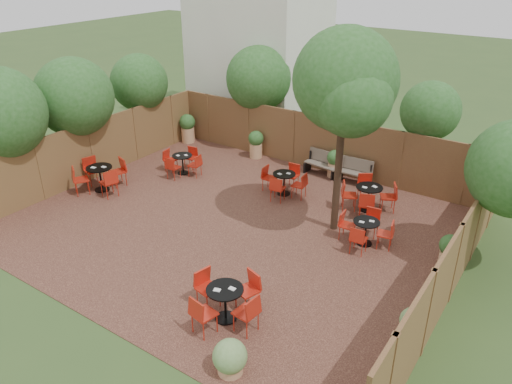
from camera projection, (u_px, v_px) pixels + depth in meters
The scene contains 13 objects.
ground at pixel (234, 226), 14.33m from camera, with size 80.00×80.00×0.00m, color #354F23.
courtyard_paving at pixel (234, 226), 14.33m from camera, with size 12.00×10.00×0.02m, color #331B14.
fence_back at pixel (318, 143), 17.60m from camera, with size 12.00×0.08×2.00m, color brown.
fence_left at pixel (92, 151), 16.91m from camera, with size 0.08×10.00×2.00m, color brown.
fence_right at pixel (454, 264), 10.87m from camera, with size 0.08×10.00×2.00m, color brown.
neighbour_building at pixel (259, 33), 20.77m from camera, with size 5.00×4.00×8.00m, color silver.
overhang_foliage at pixel (200, 102), 16.02m from camera, with size 15.83×10.82×2.77m.
courtyard_tree at pixel (344, 87), 12.39m from camera, with size 2.79×2.69×5.57m.
park_bench_left at pixel (324, 163), 17.31m from camera, with size 1.42×0.62×0.85m.
park_bench_right at pixel (352, 170), 16.79m from camera, with size 1.38×0.48×0.85m.
bistro_tables at pixel (243, 203), 14.62m from camera, with size 10.07×8.01×0.94m.
planters at pixel (271, 156), 17.58m from camera, with size 11.89×4.06×1.17m.
low_shrubs at pixel (317, 367), 9.05m from camera, with size 3.12×3.62×0.71m.
Camera 1 is at (7.49, -9.94, 7.21)m, focal length 34.91 mm.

